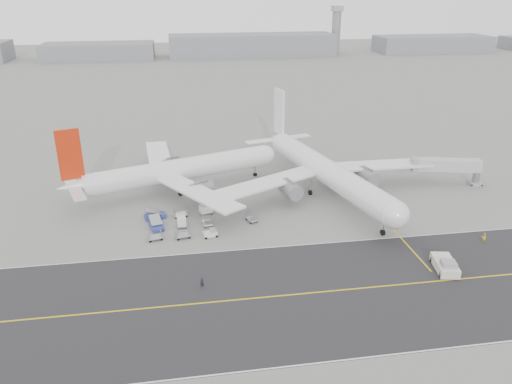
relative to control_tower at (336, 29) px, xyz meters
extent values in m
plane|color=gray|center=(-100.00, -265.00, -16.25)|extent=(700.00, 700.00, 0.00)
cube|color=#2B2B2E|center=(-95.00, -283.00, -16.24)|extent=(220.00, 32.00, 0.02)
cube|color=gold|center=(-95.00, -283.00, -16.22)|extent=(220.00, 0.30, 0.01)
cube|color=silver|center=(-95.00, -267.20, -16.22)|extent=(220.00, 0.25, 0.01)
cube|color=silver|center=(-95.00, -298.80, -16.22)|extent=(220.00, 0.25, 0.01)
cube|color=gold|center=(-70.00, -260.00, -16.23)|extent=(0.30, 40.00, 0.01)
cylinder|color=gray|center=(0.00, 0.00, -2.25)|extent=(6.00, 6.00, 28.00)
cube|color=#9C9DA2|center=(0.00, 0.00, 13.25)|extent=(7.00, 7.00, 3.50)
cylinder|color=white|center=(-111.97, -236.14, -10.92)|extent=(44.59, 19.74, 5.20)
sphere|color=white|center=(-90.52, -228.73, -10.92)|extent=(5.10, 5.10, 5.10)
cone|color=white|center=(-134.46, -243.92, -10.53)|extent=(9.90, 7.32, 4.68)
cube|color=red|center=(-134.98, -244.10, -3.34)|extent=(4.87, 2.10, 11.07)
cube|color=white|center=(-133.75, -248.50, -10.40)|extent=(5.07, 8.66, 0.25)
cube|color=white|center=(-136.73, -239.87, -10.40)|extent=(5.07, 8.66, 0.25)
cube|color=white|center=(-108.54, -249.45, -11.57)|extent=(18.23, 23.89, 0.45)
cube|color=white|center=(-117.49, -223.56, -11.57)|extent=(7.71, 25.29, 0.45)
cylinder|color=slate|center=(-107.85, -244.67, -12.87)|extent=(6.28, 4.86, 3.23)
cylinder|color=slate|center=(-113.99, -226.89, -12.87)|extent=(6.28, 4.86, 3.23)
cylinder|color=black|center=(-93.14, -229.63, -15.76)|extent=(1.09, 0.79, 0.98)
cylinder|color=black|center=(-112.52, -239.63, -15.76)|extent=(1.09, 0.79, 0.98)
cylinder|color=black|center=(-114.55, -233.73, -15.76)|extent=(1.09, 0.79, 0.98)
cylinder|color=gray|center=(-93.14, -229.63, -14.40)|extent=(0.36, 0.36, 2.73)
cylinder|color=white|center=(-78.43, -244.74, -10.44)|extent=(17.49, 49.41, 5.68)
sphere|color=white|center=(-72.44, -268.75, -10.44)|extent=(5.56, 5.56, 5.56)
cone|color=white|center=(-84.71, -219.55, -10.01)|extent=(7.29, 10.61, 5.11)
cube|color=white|center=(-84.86, -218.96, -2.16)|extent=(1.80, 5.39, 12.08)
cube|color=white|center=(-89.76, -219.87, -9.87)|extent=(9.45, 4.83, 0.25)
cube|color=white|center=(-80.10, -217.46, -9.87)|extent=(9.45, 4.83, 0.25)
cube|color=white|center=(-93.22, -247.18, -11.15)|extent=(26.82, 18.09, 0.45)
cube|color=white|center=(-64.22, -239.95, -11.15)|extent=(27.17, 6.04, 0.45)
cylinder|color=slate|center=(-88.09, -248.39, -12.56)|extent=(4.88, 6.71, 3.52)
cylinder|color=slate|center=(-68.18, -243.42, -12.56)|extent=(4.88, 6.71, 3.52)
cylinder|color=black|center=(-73.17, -265.83, -15.64)|extent=(0.78, 1.31, 1.23)
cylinder|color=black|center=(-82.17, -243.80, -15.64)|extent=(0.78, 1.31, 1.23)
cylinder|color=black|center=(-75.56, -242.15, -15.64)|extent=(0.78, 1.31, 1.23)
cylinder|color=gray|center=(-73.17, -265.83, -14.15)|extent=(0.36, 0.36, 2.98)
cube|color=beige|center=(-67.51, -279.79, -15.33)|extent=(4.49, 7.26, 1.53)
cube|color=#9C9DA2|center=(-67.80, -281.29, -14.18)|extent=(2.77, 2.60, 0.98)
cylinder|color=gray|center=(-66.73, -275.72, -15.71)|extent=(0.71, 2.82, 0.17)
cylinder|color=black|center=(-69.40, -282.10, -15.76)|extent=(0.61, 1.05, 0.98)
cylinder|color=black|center=(-66.61, -282.63, -15.76)|extent=(0.61, 1.05, 0.98)
cylinder|color=black|center=(-68.41, -276.95, -15.76)|extent=(0.61, 1.05, 0.98)
cylinder|color=black|center=(-65.62, -277.49, -15.76)|extent=(0.61, 1.05, 0.98)
cylinder|color=gray|center=(-40.06, -243.92, -14.08)|extent=(1.74, 1.74, 4.35)
cube|color=#9C9DA2|center=(-40.06, -243.92, -15.87)|extent=(3.39, 3.39, 0.76)
cube|color=#B2B2B7|center=(-47.49, -242.22, -11.25)|extent=(16.58, 6.62, 2.83)
cube|color=#9C9DA2|center=(-55.12, -240.46, -11.25)|extent=(2.05, 3.68, 3.26)
cylinder|color=black|center=(-38.63, -243.02, -15.93)|extent=(0.46, 0.71, 0.65)
imported|color=black|center=(-109.69, -278.58, -15.35)|extent=(0.71, 0.51, 1.81)
imported|color=yellow|center=(-54.90, -271.45, -15.31)|extent=(1.07, 0.92, 1.90)
camera|label=1|loc=(-111.88, -348.73, 30.33)|focal=35.00mm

